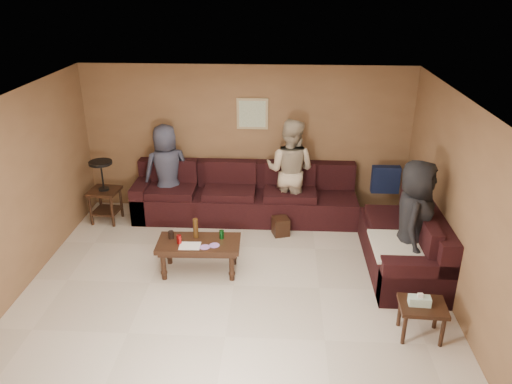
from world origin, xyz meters
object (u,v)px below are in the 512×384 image
person_left (167,171)px  person_right (413,221)px  sectional_sofa (294,215)px  coffee_table (199,246)px  side_table_right (422,308)px  person_middle (290,171)px  end_table_left (104,190)px  waste_bin (281,226)px

person_left → person_right: person_right is taller
sectional_sofa → person_left: 2.25m
coffee_table → side_table_right: size_ratio=2.00×
coffee_table → person_right: bearing=0.7°
sectional_sofa → person_right: 1.99m
person_right → sectional_sofa: bearing=70.3°
person_middle → side_table_right: bearing=135.7°
sectional_sofa → person_left: size_ratio=2.91×
end_table_left → side_table_right: 5.26m
end_table_left → waste_bin: bearing=-6.5°
person_left → person_middle: size_ratio=0.92×
coffee_table → waste_bin: (1.12, 1.14, -0.25)m
sectional_sofa → coffee_table: bearing=-138.1°
person_middle → person_right: 2.33m
end_table_left → waste_bin: 2.97m
end_table_left → side_table_right: (4.52, -2.68, -0.18)m
sectional_sofa → coffee_table: (-1.32, -1.19, 0.07)m
coffee_table → person_middle: person_middle is taller
coffee_table → waste_bin: size_ratio=3.94×
sectional_sofa → waste_bin: 0.28m
sectional_sofa → person_middle: (-0.07, 0.54, 0.54)m
coffee_table → person_middle: bearing=54.1°
coffee_table → end_table_left: 2.33m
side_table_right → end_table_left: bearing=149.3°
coffee_table → person_left: bearing=114.4°
waste_bin → person_right: bearing=-32.5°
sectional_sofa → end_table_left: (-3.12, 0.28, 0.23)m
sectional_sofa → side_table_right: (1.40, -2.40, 0.05)m
coffee_table → end_table_left: end_table_left is taller
person_left → sectional_sofa: bearing=141.4°
side_table_right → person_left: size_ratio=0.36×
side_table_right → person_middle: bearing=116.6°
side_table_right → waste_bin: size_ratio=1.97×
person_right → coffee_table: bearing=108.0°
sectional_sofa → side_table_right: bearing=-59.8°
sectional_sofa → person_right: bearing=-37.0°
side_table_right → person_right: person_right is taller
person_right → waste_bin: bearing=74.8°
coffee_table → side_table_right: coffee_table is taller
end_table_left → person_middle: bearing=4.8°
side_table_right → person_left: (-3.52, 2.97, 0.43)m
side_table_right → person_middle: person_middle is taller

